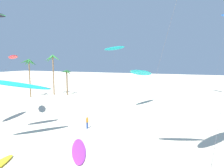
# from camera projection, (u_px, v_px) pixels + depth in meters

# --- Properties ---
(palm_tree_0) EXTENTS (4.25, 4.38, 9.97)m
(palm_tree_0) POSITION_uv_depth(u_px,v_px,m) (29.00, 65.00, 47.83)
(palm_tree_0) COLOR brown
(palm_tree_0) RESTS_ON ground
(palm_tree_1) EXTENTS (4.58, 4.92, 11.21)m
(palm_tree_1) POSITION_uv_depth(u_px,v_px,m) (53.00, 61.00, 51.36)
(palm_tree_1) COLOR olive
(palm_tree_1) RESTS_ON ground
(palm_tree_2) EXTENTS (3.31, 3.68, 7.02)m
(palm_tree_2) POSITION_uv_depth(u_px,v_px,m) (67.00, 74.00, 51.59)
(palm_tree_2) COLOR brown
(palm_tree_2) RESTS_ON ground
(flying_kite_3) EXTENTS (5.28, 9.67, 10.50)m
(flying_kite_3) POSITION_uv_depth(u_px,v_px,m) (13.00, 57.00, 30.42)
(flying_kite_3) COLOR red
(flying_kite_3) RESTS_ON ground
(flying_kite_5) EXTENTS (5.87, 12.95, 8.11)m
(flying_kite_5) POSITION_uv_depth(u_px,v_px,m) (142.00, 73.00, 38.40)
(flying_kite_5) COLOR #19B2B7
(flying_kite_5) RESTS_ON ground
(flying_kite_7) EXTENTS (5.67, 11.04, 7.93)m
(flying_kite_7) POSITION_uv_depth(u_px,v_px,m) (15.00, 84.00, 20.91)
(flying_kite_7) COLOR #19B2B7
(flying_kite_7) RESTS_ON ground
(flying_kite_10) EXTENTS (7.11, 8.71, 14.25)m
(flying_kite_10) POSITION_uv_depth(u_px,v_px,m) (114.00, 48.00, 56.67)
(flying_kite_10) COLOR #19B2B7
(flying_kite_10) RESTS_ON ground
(grounded_kite_1) EXTENTS (4.41, 5.60, 0.24)m
(grounded_kite_1) POSITION_uv_depth(u_px,v_px,m) (79.00, 150.00, 19.26)
(grounded_kite_1) COLOR purple
(grounded_kite_1) RESTS_ON ground
(person_near_left) EXTENTS (0.25, 0.50, 1.75)m
(person_near_left) POSITION_uv_depth(u_px,v_px,m) (87.00, 122.00, 25.68)
(person_near_left) COLOR #284CA3
(person_near_left) RESTS_ON ground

